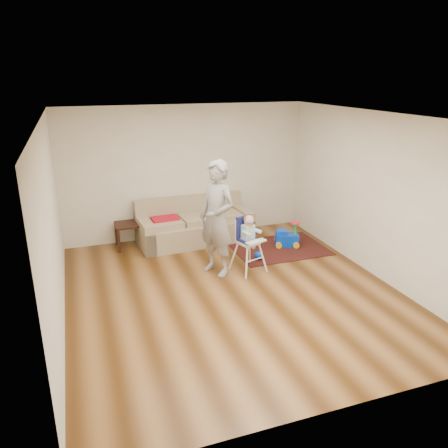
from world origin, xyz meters
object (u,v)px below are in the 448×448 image
object	(u,v)px
sofa	(195,221)
toy_ball	(259,255)
side_table	(129,235)
ride_on_toy	(287,234)
adult	(217,219)
high_chair	(248,244)

from	to	relation	value
sofa	toy_ball	xyz separation A→B (m)	(0.84, -1.30, -0.35)
side_table	ride_on_toy	xyz separation A→B (m)	(2.97, -0.96, 0.01)
toy_ball	ride_on_toy	bearing A→B (deg)	29.92
toy_ball	adult	world-z (taller)	adult
ride_on_toy	toy_ball	world-z (taller)	ride_on_toy
ride_on_toy	high_chair	size ratio (longest dim) A/B	0.48
side_table	ride_on_toy	distance (m)	3.12
sofa	adult	size ratio (longest dim) A/B	1.20
high_chair	adult	world-z (taller)	adult
side_table	toy_ball	world-z (taller)	side_table
ride_on_toy	high_chair	xyz separation A→B (m)	(-1.16, -0.82, 0.23)
high_chair	side_table	bearing A→B (deg)	118.37
ride_on_toy	high_chair	world-z (taller)	high_chair
toy_ball	high_chair	distance (m)	0.64
sofa	side_table	world-z (taller)	sofa
sofa	toy_ball	distance (m)	1.59
side_table	adult	size ratio (longest dim) A/B	0.25
side_table	high_chair	xyz separation A→B (m)	(1.81, -1.78, 0.24)
side_table	ride_on_toy	size ratio (longest dim) A/B	1.00
toy_ball	high_chair	world-z (taller)	high_chair
sofa	ride_on_toy	bearing A→B (deg)	-31.04
toy_ball	high_chair	size ratio (longest dim) A/B	0.15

